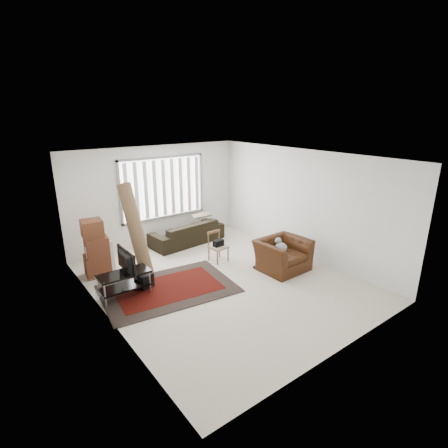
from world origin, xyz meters
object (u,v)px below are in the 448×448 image
Objects in this scene: side_chair at (218,245)px; sofa at (187,229)px; tv_stand at (124,279)px; armchair at (283,253)px; moving_boxes at (96,250)px.

sofa is at bearing 85.34° from side_chair.
side_chair is (2.51, 0.28, 0.05)m from tv_stand.
side_chair is at bearing 83.29° from sofa.
armchair reaches higher than tv_stand.
tv_stand is 1.36× the size of side_chair.
moving_boxes is 1.13× the size of armchair.
tv_stand is at bearing 30.30° from sofa.
armchair is at bearing -32.92° from moving_boxes.
sofa reaches higher than tv_stand.
moving_boxes reaches higher than tv_stand.
armchair is at bearing -57.53° from side_chair.
sofa is 2.96m from armchair.
moving_boxes is 4.24m from armchair.
armchair is (0.88, -2.83, 0.01)m from sofa.
sofa is at bearing 105.92° from armchair.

